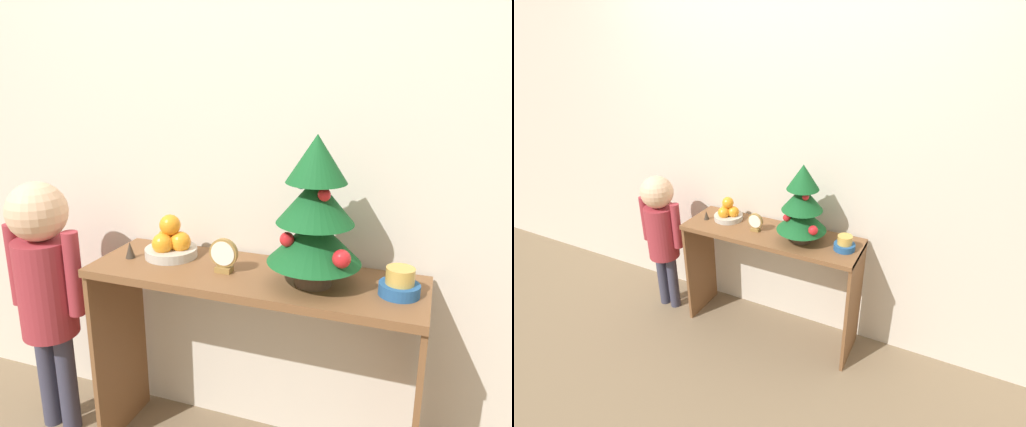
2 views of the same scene
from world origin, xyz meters
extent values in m
cube|color=beige|center=(0.00, 0.42, 1.25)|extent=(7.00, 0.05, 2.50)
cube|color=brown|center=(0.00, 0.19, 0.77)|extent=(1.19, 0.38, 0.03)
cube|color=brown|center=(-0.59, 0.19, 0.39)|extent=(0.02, 0.35, 0.79)
cube|color=brown|center=(0.59, 0.19, 0.39)|extent=(0.02, 0.35, 0.79)
cylinder|color=#4C3828|center=(0.22, 0.17, 0.81)|extent=(0.12, 0.12, 0.05)
cylinder|color=brown|center=(0.22, 0.17, 0.86)|extent=(0.02, 0.02, 0.04)
cone|color=#145123|center=(0.22, 0.17, 0.94)|extent=(0.31, 0.31, 0.15)
cone|color=#145123|center=(0.22, 0.17, 1.08)|extent=(0.25, 0.25, 0.15)
cone|color=#145123|center=(0.22, 0.17, 1.21)|extent=(0.20, 0.20, 0.15)
sphere|color=red|center=(0.33, 0.09, 0.92)|extent=(0.06, 0.06, 0.06)
sphere|color=#2D4CA8|center=(0.22, 0.22, 1.18)|extent=(0.05, 0.05, 0.05)
sphere|color=#2D4CA8|center=(0.16, 0.21, 1.12)|extent=(0.04, 0.04, 0.04)
sphere|color=red|center=(0.26, 0.13, 1.11)|extent=(0.04, 0.04, 0.04)
sphere|color=#2D4CA8|center=(0.22, 0.20, 1.20)|extent=(0.04, 0.04, 0.04)
sphere|color=red|center=(0.14, 0.12, 0.95)|extent=(0.05, 0.05, 0.05)
cylinder|color=#B7B2A8|center=(-0.35, 0.24, 0.81)|extent=(0.20, 0.20, 0.03)
sphere|color=orange|center=(-0.31, 0.24, 0.85)|extent=(0.08, 0.08, 0.08)
sphere|color=orange|center=(-0.38, 0.26, 0.85)|extent=(0.08, 0.08, 0.08)
sphere|color=orange|center=(-0.37, 0.20, 0.85)|extent=(0.08, 0.08, 0.08)
sphere|color=orange|center=(-0.35, 0.24, 0.91)|extent=(0.08, 0.08, 0.08)
cylinder|color=#235189|center=(0.50, 0.18, 0.81)|extent=(0.13, 0.13, 0.04)
cylinder|color=gold|center=(0.50, 0.18, 0.85)|extent=(0.09, 0.09, 0.05)
cube|color=olive|center=(-0.10, 0.16, 0.80)|extent=(0.06, 0.04, 0.02)
cylinder|color=olive|center=(-0.10, 0.16, 0.86)|extent=(0.10, 0.02, 0.10)
cylinder|color=white|center=(-0.10, 0.16, 0.86)|extent=(0.09, 0.00, 0.09)
cone|color=#382D23|center=(-0.49, 0.17, 0.82)|extent=(0.04, 0.04, 0.06)
cylinder|color=#38384C|center=(-0.89, 0.09, 0.22)|extent=(0.08, 0.08, 0.44)
cylinder|color=#38384C|center=(-0.79, 0.09, 0.22)|extent=(0.08, 0.08, 0.44)
cylinder|color=#992D38|center=(-0.84, 0.09, 0.64)|extent=(0.22, 0.22, 0.40)
sphere|color=#E0B28E|center=(-0.84, 0.09, 0.96)|extent=(0.23, 0.23, 0.23)
cylinder|color=#992D38|center=(-0.99, 0.09, 0.72)|extent=(0.06, 0.06, 0.34)
cylinder|color=#992D38|center=(-0.70, 0.09, 0.72)|extent=(0.06, 0.06, 0.34)
camera|label=1|loc=(0.57, -1.33, 1.47)|focal=35.00mm
camera|label=2|loc=(1.02, -1.89, 1.99)|focal=28.00mm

